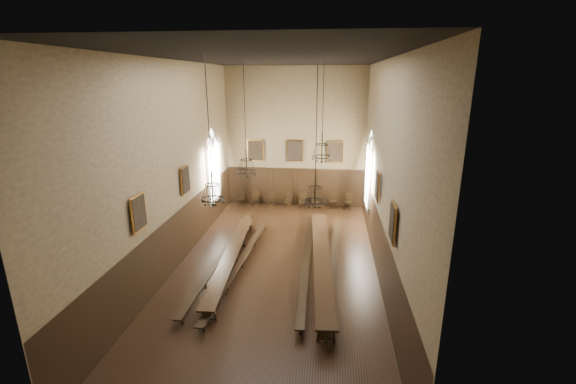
% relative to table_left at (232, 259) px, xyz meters
% --- Properties ---
extents(floor, '(9.00, 18.00, 0.02)m').
position_rel_table_left_xyz_m(floor, '(2.01, 0.15, -0.37)').
color(floor, black).
rests_on(floor, ground).
extents(ceiling, '(9.00, 18.00, 0.02)m').
position_rel_table_left_xyz_m(ceiling, '(2.01, 0.15, 8.65)').
color(ceiling, black).
rests_on(ceiling, ground).
extents(wall_back, '(9.00, 0.02, 9.00)m').
position_rel_table_left_xyz_m(wall_back, '(2.01, 9.16, 4.14)').
color(wall_back, '#8C7C56').
rests_on(wall_back, ground).
extents(wall_front, '(9.00, 0.02, 9.00)m').
position_rel_table_left_xyz_m(wall_front, '(2.01, -8.86, 4.14)').
color(wall_front, '#8C7C56').
rests_on(wall_front, ground).
extents(wall_left, '(0.02, 18.00, 9.00)m').
position_rel_table_left_xyz_m(wall_left, '(-2.50, 0.15, 4.14)').
color(wall_left, '#8C7C56').
rests_on(wall_left, ground).
extents(wall_right, '(0.02, 18.00, 9.00)m').
position_rel_table_left_xyz_m(wall_right, '(6.52, 0.15, 4.14)').
color(wall_right, '#8C7C56').
rests_on(wall_right, ground).
extents(wainscot_panelling, '(9.00, 18.00, 2.50)m').
position_rel_table_left_xyz_m(wainscot_panelling, '(2.01, 0.15, 0.89)').
color(wainscot_panelling, black).
rests_on(wainscot_panelling, floor).
extents(table_left, '(1.16, 9.25, 0.72)m').
position_rel_table_left_xyz_m(table_left, '(0.00, 0.00, 0.00)').
color(table_left, black).
rests_on(table_left, floor).
extents(table_right, '(1.38, 10.62, 0.83)m').
position_rel_table_left_xyz_m(table_right, '(4.05, -0.03, 0.05)').
color(table_right, black).
rests_on(table_right, floor).
extents(bench_left_outer, '(0.57, 10.48, 0.47)m').
position_rel_table_left_xyz_m(bench_left_outer, '(-0.53, 0.40, -0.06)').
color(bench_left_outer, black).
rests_on(bench_left_outer, floor).
extents(bench_left_inner, '(0.88, 10.11, 0.45)m').
position_rel_table_left_xyz_m(bench_left_inner, '(0.48, -0.08, -0.07)').
color(bench_left_inner, black).
rests_on(bench_left_inner, floor).
extents(bench_right_inner, '(0.53, 10.65, 0.48)m').
position_rel_table_left_xyz_m(bench_right_inner, '(3.37, 0.40, -0.05)').
color(bench_right_inner, black).
rests_on(bench_right_inner, floor).
extents(bench_right_outer, '(0.84, 10.45, 0.47)m').
position_rel_table_left_xyz_m(bench_right_outer, '(4.55, 0.08, -0.06)').
color(bench_right_outer, black).
rests_on(bench_right_outer, floor).
extents(chair_0, '(0.49, 0.49, 0.88)m').
position_rel_table_left_xyz_m(chair_0, '(-1.58, 8.68, -0.09)').
color(chair_0, black).
rests_on(chair_0, floor).
extents(chair_1, '(0.49, 0.49, 1.03)m').
position_rel_table_left_xyz_m(chair_1, '(-0.59, 8.70, -0.05)').
color(chair_1, black).
rests_on(chair_1, floor).
extents(chair_2, '(0.41, 0.41, 0.90)m').
position_rel_table_left_xyz_m(chair_2, '(0.47, 8.70, -0.09)').
color(chair_2, black).
rests_on(chair_2, floor).
extents(chair_3, '(0.49, 0.49, 0.94)m').
position_rel_table_left_xyz_m(chair_3, '(1.62, 8.72, -0.08)').
color(chair_3, black).
rests_on(chair_3, floor).
extents(chair_4, '(0.47, 0.47, 1.04)m').
position_rel_table_left_xyz_m(chair_4, '(2.58, 8.63, -0.04)').
color(chair_4, black).
rests_on(chair_4, floor).
extents(chair_5, '(0.50, 0.50, 0.89)m').
position_rel_table_left_xyz_m(chair_5, '(3.41, 8.63, -0.09)').
color(chair_5, black).
rests_on(chair_5, floor).
extents(chair_6, '(0.48, 0.48, 0.99)m').
position_rel_table_left_xyz_m(chair_6, '(4.58, 8.76, -0.06)').
color(chair_6, black).
rests_on(chair_6, floor).
extents(chair_7, '(0.57, 0.58, 1.02)m').
position_rel_table_left_xyz_m(chair_7, '(5.51, 8.61, -0.05)').
color(chair_7, black).
rests_on(chair_7, floor).
extents(chandelier_back_left, '(0.90, 0.90, 5.25)m').
position_rel_table_left_xyz_m(chandelier_back_left, '(0.30, 2.25, 3.88)').
color(chandelier_back_left, black).
rests_on(chandelier_back_left, ceiling).
extents(chandelier_back_right, '(0.92, 0.92, 4.53)m').
position_rel_table_left_xyz_m(chandelier_back_right, '(3.88, 2.71, 4.55)').
color(chandelier_back_right, black).
rests_on(chandelier_back_right, ceiling).
extents(chandelier_front_left, '(0.83, 0.83, 5.14)m').
position_rel_table_left_xyz_m(chandelier_front_left, '(0.07, -2.47, 4.00)').
color(chandelier_front_left, black).
rests_on(chandelier_front_left, ceiling).
extents(chandelier_front_right, '(0.76, 0.76, 5.00)m').
position_rel_table_left_xyz_m(chandelier_front_right, '(3.80, -2.69, 4.16)').
color(chandelier_front_right, black).
rests_on(chandelier_front_right, ceiling).
extents(portrait_back_0, '(1.10, 0.12, 1.40)m').
position_rel_table_left_xyz_m(portrait_back_0, '(-0.59, 9.03, 3.34)').
color(portrait_back_0, '#AB6E29').
rests_on(portrait_back_0, wall_back).
extents(portrait_back_1, '(1.10, 0.12, 1.40)m').
position_rel_table_left_xyz_m(portrait_back_1, '(2.01, 9.03, 3.34)').
color(portrait_back_1, '#AB6E29').
rests_on(portrait_back_1, wall_back).
extents(portrait_back_2, '(1.10, 0.12, 1.40)m').
position_rel_table_left_xyz_m(portrait_back_2, '(4.61, 9.03, 3.34)').
color(portrait_back_2, '#AB6E29').
rests_on(portrait_back_2, wall_back).
extents(portrait_left_0, '(0.12, 1.00, 1.30)m').
position_rel_table_left_xyz_m(portrait_left_0, '(-2.37, 1.15, 3.34)').
color(portrait_left_0, '#AB6E29').
rests_on(portrait_left_0, wall_left).
extents(portrait_left_1, '(0.12, 1.00, 1.30)m').
position_rel_table_left_xyz_m(portrait_left_1, '(-2.37, -3.35, 3.34)').
color(portrait_left_1, '#AB6E29').
rests_on(portrait_left_1, wall_left).
extents(portrait_right_0, '(0.12, 1.00, 1.30)m').
position_rel_table_left_xyz_m(portrait_right_0, '(6.39, 1.15, 3.34)').
color(portrait_right_0, '#AB6E29').
rests_on(portrait_right_0, wall_right).
extents(portrait_right_1, '(0.12, 1.00, 1.30)m').
position_rel_table_left_xyz_m(portrait_right_1, '(6.39, -3.35, 3.34)').
color(portrait_right_1, '#AB6E29').
rests_on(portrait_right_1, wall_right).
extents(window_right, '(0.20, 2.20, 4.60)m').
position_rel_table_left_xyz_m(window_right, '(6.44, 5.65, 3.04)').
color(window_right, white).
rests_on(window_right, wall_right).
extents(window_left, '(0.20, 2.20, 4.60)m').
position_rel_table_left_xyz_m(window_left, '(-2.42, 5.65, 3.04)').
color(window_left, white).
rests_on(window_left, wall_left).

